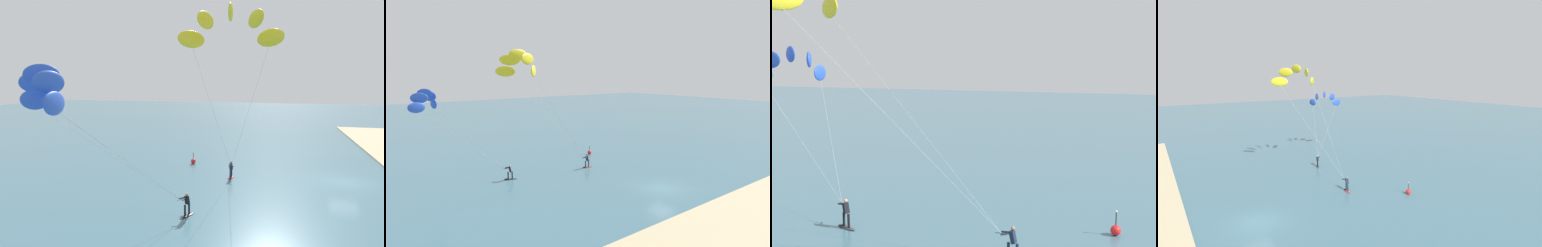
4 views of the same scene
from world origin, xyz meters
TOP-DOWN VIEW (x-y plane):
  - ground_plane at (0.00, 0.00)m, footprint 240.00×240.00m
  - kitesurfer_nearshore at (-18.27, 17.11)m, footprint 9.99×8.23m
  - kitesurfer_mid_water at (-11.06, 9.23)m, footprint 11.85×6.60m
  - marker_buoy at (2.85, 15.57)m, footprint 0.56×0.56m

SIDE VIEW (x-z plane):
  - ground_plane at x=0.00m, z-range 0.00..0.00m
  - marker_buoy at x=2.85m, z-range -0.39..0.99m
  - kitesurfer_nearshore at x=-18.27m, z-range 3.52..13.68m
  - kitesurfer_mid_water at x=-11.06m, z-range 5.29..19.44m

